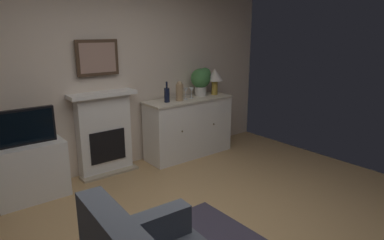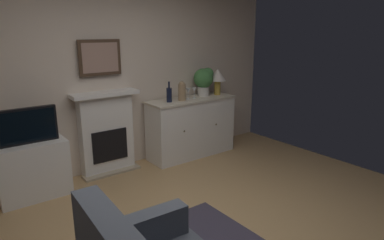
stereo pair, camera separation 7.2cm
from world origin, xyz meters
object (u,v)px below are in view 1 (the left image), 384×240
Objects in this scene: wine_bottle at (167,95)px; potted_plant_small at (201,79)px; framed_picture at (98,58)px; wine_glass_left at (186,91)px; fireplace_unit at (104,133)px; vase_decorative at (180,91)px; sideboard_cabinet at (189,127)px; wine_glass_center at (192,90)px; table_lamp at (215,77)px; tv_cabinet at (30,171)px; tv_set at (25,127)px.

potted_plant_small is at bearing 5.83° from wine_bottle.
wine_glass_left is at bearing -11.16° from framed_picture.
wine_glass_left is at bearing -170.00° from potted_plant_small.
potted_plant_small reaches higher than fireplace_unit.
vase_decorative is (0.20, -0.03, 0.03)m from wine_bottle.
wine_glass_center reaches higher than sideboard_cabinet.
vase_decorative reaches higher than fireplace_unit.
table_lamp reaches higher than wine_bottle.
framed_picture is 1.90× the size of wine_bottle.
framed_picture is at bearing 90.00° from fireplace_unit.
tv_cabinet is 2.66m from potted_plant_small.
table_lamp is (1.79, -0.22, -0.36)m from framed_picture.
vase_decorative is at bearing -168.81° from potted_plant_small.
tv_cabinet is (-0.97, -0.16, -0.22)m from fireplace_unit.
potted_plant_small is at bearing -6.50° from framed_picture.
fireplace_unit is 1.31m from wine_glass_left.
tv_set is (-0.97, -0.23, -0.68)m from framed_picture.
vase_decorative is at bearing -165.80° from wine_glass_left.
framed_picture is at bearing 164.15° from wine_bottle.
table_lamp is at bearing 0.00° from sideboard_cabinet.
vase_decorative is at bearing -7.15° from wine_bottle.
wine_bottle is at bearing 172.85° from vase_decorative.
wine_glass_center is at bearing -20.82° from sideboard_cabinet.
vase_decorative reaches higher than tv_set.
fireplace_unit reaches higher than wine_glass_center.
wine_glass_center is 0.22× the size of tv_cabinet.
fireplace_unit is 3.91× the size of vase_decorative.
fireplace_unit is 2.75× the size of table_lamp.
vase_decorative is (-0.72, -0.05, -0.14)m from table_lamp.
tv_cabinet is at bearing 90.00° from tv_set.
framed_picture reaches higher than tv_cabinet.
fireplace_unit is 0.98m from framed_picture.
fireplace_unit is at bearing 9.45° from tv_cabinet.
vase_decorative is 0.45× the size of tv_set.
tv_set reaches higher than sideboard_cabinet.
sideboard_cabinet reaches higher than tv_cabinet.
potted_plant_small reaches higher than vase_decorative.
sideboard_cabinet is at bearing -180.00° from table_lamp.
wine_glass_center is at bearing 7.86° from vase_decorative.
table_lamp is 0.60m from wine_glass_left.
wine_glass_center is (1.32, -0.24, -0.52)m from framed_picture.
table_lamp is 1.42× the size of vase_decorative.
table_lamp is at bearing -10.98° from potted_plant_small.
vase_decorative is at bearing -1.82° from tv_cabinet.
potted_plant_small reaches higher than wine_bottle.
fireplace_unit is 1.77× the size of tv_set.
vase_decorative is at bearing -166.14° from sideboard_cabinet.
wine_glass_center is at bearing -0.78° from tv_cabinet.
fireplace_unit is 1.90m from table_lamp.
table_lamp is 0.93m from wine_bottle.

